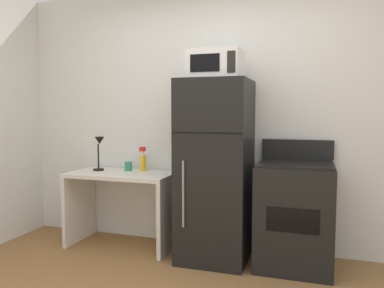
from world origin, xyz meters
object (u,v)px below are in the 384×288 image
microwave (215,65)px  coffee_mug (128,166)px  oven_range (294,214)px  desk (122,195)px  refrigerator (215,170)px  spray_bottle (143,161)px  desk_lamp (99,148)px

microwave → coffee_mug: bearing=169.5°
coffee_mug → oven_range: (1.68, -0.14, -0.33)m
desk → refrigerator: size_ratio=0.64×
coffee_mug → refrigerator: bearing=-9.3°
coffee_mug → microwave: size_ratio=0.21×
coffee_mug → oven_range: size_ratio=0.09×
desk → spray_bottle: (0.16, 0.15, 0.33)m
desk_lamp → spray_bottle: 0.47m
desk_lamp → coffee_mug: size_ratio=3.72×
spray_bottle → desk_lamp: bearing=-163.6°
coffee_mug → microwave: microwave is taller
desk → microwave: size_ratio=2.30×
spray_bottle → coffee_mug: 0.16m
desk → refrigerator: 1.03m
desk → microwave: 1.60m
microwave → oven_range: (0.71, 0.04, -1.31)m
oven_range → desk: bearing=179.3°
spray_bottle → oven_range: oven_range is taller
spray_bottle → refrigerator: (0.82, -0.19, -0.03)m
spray_bottle → microwave: size_ratio=0.54×
desk_lamp → spray_bottle: desk_lamp is taller
desk → spray_bottle: bearing=43.8°
spray_bottle → coffee_mug: (-0.15, -0.04, -0.05)m
desk → coffee_mug: size_ratio=11.13×
desk_lamp → microwave: bearing=-4.0°
coffee_mug → oven_range: 1.71m
refrigerator → oven_range: size_ratio=1.49×
desk → coffee_mug: 0.31m
desk → desk_lamp: desk_lamp is taller
desk_lamp → spray_bottle: bearing=16.4°
spray_bottle → refrigerator: refrigerator is taller
refrigerator → oven_range: 0.79m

